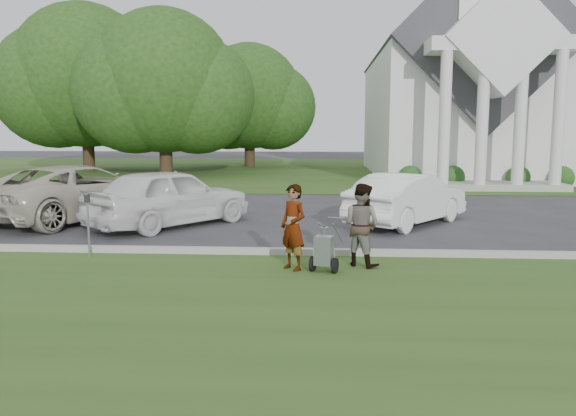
# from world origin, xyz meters

# --- Properties ---
(ground) EXTENTS (120.00, 120.00, 0.00)m
(ground) POSITION_xyz_m (0.00, 0.00, 0.00)
(ground) COLOR #333335
(ground) RESTS_ON ground
(grass_strip) EXTENTS (80.00, 7.00, 0.01)m
(grass_strip) POSITION_xyz_m (0.00, -3.00, 0.01)
(grass_strip) COLOR #2F501B
(grass_strip) RESTS_ON ground
(church_lawn) EXTENTS (80.00, 30.00, 0.01)m
(church_lawn) POSITION_xyz_m (0.00, 27.00, 0.01)
(church_lawn) COLOR #2F501B
(church_lawn) RESTS_ON ground
(curb) EXTENTS (80.00, 0.18, 0.15)m
(curb) POSITION_xyz_m (0.00, 0.55, 0.07)
(curb) COLOR #9E9E93
(curb) RESTS_ON ground
(church) EXTENTS (9.19, 19.00, 24.10)m
(church) POSITION_xyz_m (9.00, 23.11, 5.94)
(church) COLOR white
(church) RESTS_ON ground
(tree_left) EXTENTS (10.63, 8.40, 9.71)m
(tree_left) POSITION_xyz_m (-8.01, 21.99, 5.11)
(tree_left) COLOR #332316
(tree_left) RESTS_ON ground
(tree_far) EXTENTS (11.64, 9.20, 10.73)m
(tree_far) POSITION_xyz_m (-14.01, 24.99, 5.69)
(tree_far) COLOR #332316
(tree_far) RESTS_ON ground
(tree_back) EXTENTS (9.61, 7.60, 8.89)m
(tree_back) POSITION_xyz_m (-4.01, 29.99, 4.73)
(tree_back) COLOR #332316
(tree_back) RESTS_ON ground
(striping_cart) EXTENTS (0.68, 1.07, 0.93)m
(striping_cart) POSITION_xyz_m (1.37, -0.86, 0.40)
(striping_cart) COLOR black
(striping_cart) RESTS_ON ground
(person_left) EXTENTS (0.70, 0.69, 1.62)m
(person_left) POSITION_xyz_m (0.79, -0.72, 0.81)
(person_left) COLOR #999999
(person_left) RESTS_ON ground
(person_right) EXTENTS (0.99, 0.95, 1.61)m
(person_right) POSITION_xyz_m (2.09, -0.32, 0.81)
(person_right) COLOR #999999
(person_right) RESTS_ON ground
(parking_meter_near) EXTENTS (0.10, 0.09, 1.36)m
(parking_meter_near) POSITION_xyz_m (-3.49, 0.05, 0.85)
(parking_meter_near) COLOR gray
(parking_meter_near) RESTS_ON ground
(car_a) EXTENTS (4.98, 6.50, 1.64)m
(car_a) POSITION_xyz_m (-5.86, 5.08, 0.82)
(car_a) COLOR beige
(car_a) RESTS_ON ground
(car_b) EXTENTS (4.42, 4.99, 1.63)m
(car_b) POSITION_xyz_m (-2.86, 4.01, 0.82)
(car_b) COLOR white
(car_b) RESTS_ON ground
(car_d) EXTENTS (3.91, 4.43, 1.45)m
(car_d) POSITION_xyz_m (3.74, 4.71, 0.73)
(car_d) COLOR white
(car_d) RESTS_ON ground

